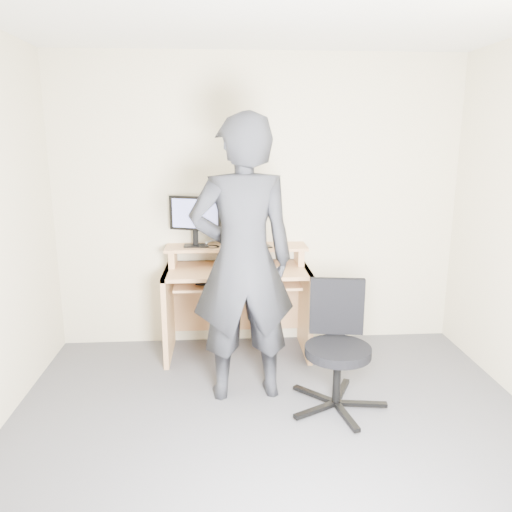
{
  "coord_description": "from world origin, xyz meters",
  "views": [
    {
      "loc": [
        -0.31,
        -2.55,
        1.81
      ],
      "look_at": [
        -0.07,
        1.05,
        0.95
      ],
      "focal_mm": 35.0,
      "sensor_mm": 36.0,
      "label": 1
    }
  ],
  "objects": [
    {
      "name": "ground",
      "position": [
        0.0,
        0.0,
        0.0
      ],
      "size": [
        3.5,
        3.5,
        0.0
      ],
      "primitive_type": "plane",
      "color": "#5A5A5F",
      "rests_on": "ground"
    },
    {
      "name": "back_wall",
      "position": [
        0.0,
        1.75,
        1.25
      ],
      "size": [
        3.5,
        0.02,
        2.5
      ],
      "primitive_type": "cube",
      "color": "beige",
      "rests_on": "ground"
    },
    {
      "name": "desk",
      "position": [
        -0.2,
        1.53,
        0.55
      ],
      "size": [
        1.2,
        0.6,
        0.91
      ],
      "color": "tan",
      "rests_on": "ground"
    },
    {
      "name": "monitor",
      "position": [
        -0.54,
        1.6,
        1.17
      ],
      "size": [
        0.43,
        0.18,
        0.43
      ],
      "rotation": [
        0.0,
        0.0,
        -0.35
      ],
      "color": "black",
      "rests_on": "desk"
    },
    {
      "name": "external_drive",
      "position": [
        -0.29,
        1.63,
        1.01
      ],
      "size": [
        0.07,
        0.13,
        0.2
      ],
      "primitive_type": "cube",
      "rotation": [
        0.0,
        0.0,
        0.03
      ],
      "color": "black",
      "rests_on": "desk"
    },
    {
      "name": "travel_mug",
      "position": [
        -0.02,
        1.57,
        1.0
      ],
      "size": [
        0.1,
        0.1,
        0.18
      ],
      "primitive_type": "cylinder",
      "rotation": [
        0.0,
        0.0,
        0.27
      ],
      "color": "#B0AFB4",
      "rests_on": "desk"
    },
    {
      "name": "smartphone",
      "position": [
        0.05,
        1.55,
        0.92
      ],
      "size": [
        0.1,
        0.14,
        0.01
      ],
      "primitive_type": "cube",
      "rotation": [
        0.0,
        0.0,
        0.23
      ],
      "color": "black",
      "rests_on": "desk"
    },
    {
      "name": "charger",
      "position": [
        -0.48,
        1.55,
        0.93
      ],
      "size": [
        0.05,
        0.04,
        0.03
      ],
      "primitive_type": "cube",
      "rotation": [
        0.0,
        0.0,
        -0.02
      ],
      "color": "black",
      "rests_on": "desk"
    },
    {
      "name": "headphones",
      "position": [
        -0.39,
        1.65,
        0.92
      ],
      "size": [
        0.17,
        0.17,
        0.06
      ],
      "primitive_type": "torus",
      "rotation": [
        0.26,
        0.0,
        0.07
      ],
      "color": "silver",
      "rests_on": "desk"
    },
    {
      "name": "keyboard",
      "position": [
        -0.3,
        1.36,
        0.67
      ],
      "size": [
        0.49,
        0.28,
        0.03
      ],
      "primitive_type": "cube",
      "rotation": [
        0.0,
        0.0,
        -0.22
      ],
      "color": "black",
      "rests_on": "desk"
    },
    {
      "name": "mouse",
      "position": [
        0.05,
        1.35,
        0.77
      ],
      "size": [
        0.11,
        0.08,
        0.04
      ],
      "primitive_type": "ellipsoid",
      "rotation": [
        0.0,
        0.0,
        0.13
      ],
      "color": "black",
      "rests_on": "desk"
    },
    {
      "name": "office_chair",
      "position": [
        0.45,
        0.57,
        0.46
      ],
      "size": [
        0.66,
        0.67,
        0.85
      ],
      "rotation": [
        0.0,
        0.0,
        -0.14
      ],
      "color": "black",
      "rests_on": "ground"
    },
    {
      "name": "person",
      "position": [
        -0.18,
        0.75,
        0.99
      ],
      "size": [
        0.77,
        0.55,
        1.97
      ],
      "primitive_type": "imported",
      "rotation": [
        0.0,
        0.0,
        3.25
      ],
      "color": "black",
      "rests_on": "ground"
    }
  ]
}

